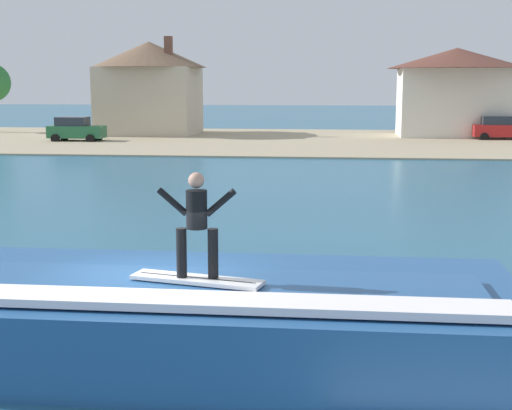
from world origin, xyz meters
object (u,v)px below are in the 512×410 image
object	(u,v)px
surfboard	(197,280)
surfer	(197,220)
car_far_shore	(500,128)
house_gabled_white	(456,84)
car_near_shore	(76,129)
wave_crest	(224,319)
house_with_chimney	(150,84)

from	to	relation	value
surfboard	surfer	bearing A→B (deg)	28.56
car_far_shore	house_gabled_white	size ratio (longest dim) A/B	0.38
car_near_shore	house_gabled_white	size ratio (longest dim) A/B	0.37
wave_crest	car_near_shore	world-z (taller)	car_near_shore
house_gabled_white	house_with_chimney	bearing A→B (deg)	-179.88
surfer	wave_crest	bearing A→B (deg)	55.67
wave_crest	house_gabled_white	size ratio (longest dim) A/B	0.85
surfboard	house_with_chimney	distance (m)	51.48
car_far_shore	surfboard	bearing A→B (deg)	-107.29
house_with_chimney	surfboard	bearing A→B (deg)	-74.88
wave_crest	car_near_shore	distance (m)	44.82
car_far_shore	house_gabled_white	bearing A→B (deg)	135.23
surfer	car_far_shore	bearing A→B (deg)	72.71
surfboard	house_gabled_white	world-z (taller)	house_gabled_white
wave_crest	surfboard	world-z (taller)	surfboard
surfer	house_gabled_white	bearing A→B (deg)	76.86
wave_crest	house_with_chimney	bearing A→B (deg)	105.63
surfer	car_far_shore	size ratio (longest dim) A/B	0.38
surfboard	car_near_shore	world-z (taller)	car_near_shore
surfboard	car_near_shore	size ratio (longest dim) A/B	0.52
surfer	house_with_chimney	distance (m)	51.44
surfboard	house_with_chimney	bearing A→B (deg)	105.12
surfer	house_with_chimney	size ratio (longest dim) A/B	0.17
house_gabled_white	car_near_shore	bearing A→B (deg)	-164.61
car_far_shore	house_gabled_white	world-z (taller)	house_gabled_white
car_near_shore	house_with_chimney	distance (m)	9.28
wave_crest	car_far_shore	xyz separation A→B (m)	(14.22, 46.27, 0.29)
surfboard	house_with_chimney	size ratio (longest dim) A/B	0.22
wave_crest	surfer	xyz separation A→B (m)	(-0.33, -0.48, 1.71)
surfboard	house_with_chimney	world-z (taller)	house_with_chimney
wave_crest	car_far_shore	bearing A→B (deg)	72.92
wave_crest	surfer	world-z (taller)	surfer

